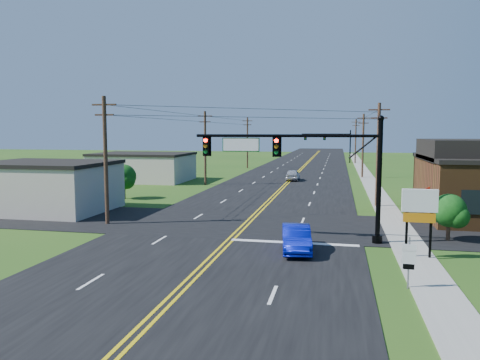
% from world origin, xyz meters
% --- Properties ---
extents(ground, '(260.00, 260.00, 0.00)m').
position_xyz_m(ground, '(0.00, 0.00, 0.00)').
color(ground, '#224A15').
rests_on(ground, ground).
extents(road_main, '(16.00, 220.00, 0.04)m').
position_xyz_m(road_main, '(0.00, 50.00, 0.02)').
color(road_main, black).
rests_on(road_main, ground).
extents(road_cross, '(70.00, 10.00, 0.04)m').
position_xyz_m(road_cross, '(0.00, 12.00, 0.02)').
color(road_cross, black).
rests_on(road_cross, ground).
extents(sidewalk, '(2.00, 160.00, 0.08)m').
position_xyz_m(sidewalk, '(10.50, 40.00, 0.04)').
color(sidewalk, gray).
rests_on(sidewalk, ground).
extents(signal_mast_main, '(11.30, 0.60, 7.48)m').
position_xyz_m(signal_mast_main, '(4.34, 8.00, 4.75)').
color(signal_mast_main, black).
rests_on(signal_mast_main, ground).
extents(signal_mast_far, '(10.98, 0.60, 7.48)m').
position_xyz_m(signal_mast_far, '(4.44, 80.00, 4.55)').
color(signal_mast_far, black).
rests_on(signal_mast_far, ground).
extents(cream_bldg_near, '(10.20, 8.20, 4.10)m').
position_xyz_m(cream_bldg_near, '(-17.00, 14.00, 2.06)').
color(cream_bldg_near, beige).
rests_on(cream_bldg_near, ground).
extents(cream_bldg_far, '(12.20, 9.20, 3.70)m').
position_xyz_m(cream_bldg_far, '(-19.00, 38.00, 1.86)').
color(cream_bldg_far, beige).
rests_on(cream_bldg_far, ground).
extents(utility_pole_left_a, '(1.80, 0.28, 9.00)m').
position_xyz_m(utility_pole_left_a, '(-9.50, 10.00, 4.72)').
color(utility_pole_left_a, '#312016').
rests_on(utility_pole_left_a, ground).
extents(utility_pole_left_b, '(1.80, 0.28, 9.00)m').
position_xyz_m(utility_pole_left_b, '(-9.50, 35.00, 4.72)').
color(utility_pole_left_b, '#312016').
rests_on(utility_pole_left_b, ground).
extents(utility_pole_left_c, '(1.80, 0.28, 9.00)m').
position_xyz_m(utility_pole_left_c, '(-9.50, 62.00, 4.72)').
color(utility_pole_left_c, '#312016').
rests_on(utility_pole_left_c, ground).
extents(utility_pole_right_a, '(1.80, 0.28, 9.00)m').
position_xyz_m(utility_pole_right_a, '(9.80, 22.00, 4.72)').
color(utility_pole_right_a, '#312016').
rests_on(utility_pole_right_a, ground).
extents(utility_pole_right_b, '(1.80, 0.28, 9.00)m').
position_xyz_m(utility_pole_right_b, '(9.80, 48.00, 4.72)').
color(utility_pole_right_b, '#312016').
rests_on(utility_pole_right_b, ground).
extents(utility_pole_right_c, '(1.80, 0.28, 9.00)m').
position_xyz_m(utility_pole_right_c, '(9.80, 78.00, 4.72)').
color(utility_pole_right_c, '#312016').
rests_on(utility_pole_right_c, ground).
extents(tree_right_back, '(3.00, 3.00, 4.10)m').
position_xyz_m(tree_right_back, '(16.00, 26.00, 2.60)').
color(tree_right_back, '#312016').
rests_on(tree_right_back, ground).
extents(shrub_corner, '(2.00, 2.00, 2.86)m').
position_xyz_m(shrub_corner, '(13.00, 9.50, 1.85)').
color(shrub_corner, '#312016').
rests_on(shrub_corner, ground).
extents(tree_left, '(2.40, 2.40, 3.37)m').
position_xyz_m(tree_left, '(-14.00, 22.00, 2.16)').
color(tree_left, '#312016').
rests_on(tree_left, ground).
extents(blue_car, '(2.05, 4.45, 1.41)m').
position_xyz_m(blue_car, '(4.30, 5.13, 0.71)').
color(blue_car, '#0813B2').
rests_on(blue_car, ground).
extents(distant_car, '(1.87, 4.36, 1.47)m').
position_xyz_m(distant_car, '(0.54, 42.21, 0.73)').
color(distant_car, silver).
rests_on(distant_car, ground).
extents(route_sign, '(0.55, 0.10, 2.21)m').
position_xyz_m(route_sign, '(9.42, -0.02, 1.29)').
color(route_sign, slate).
rests_on(route_sign, ground).
extents(stop_sign, '(0.89, 0.30, 2.56)m').
position_xyz_m(stop_sign, '(13.00, 15.75, 1.85)').
color(stop_sign, slate).
rests_on(stop_sign, ground).
extents(pylon_sign, '(1.76, 0.27, 3.62)m').
position_xyz_m(pylon_sign, '(10.59, 5.06, 2.64)').
color(pylon_sign, black).
rests_on(pylon_sign, ground).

